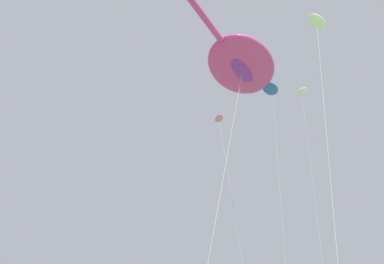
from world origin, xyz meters
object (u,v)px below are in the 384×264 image
(big_show_kite, at_px, (240,64))
(small_kite_stunt_black, at_px, (272,85))
(small_kite_diamond_red, at_px, (302,95))
(small_kite_tiny_distant, at_px, (317,24))
(small_kite_bird_shape, at_px, (220,122))

(big_show_kite, distance_m, small_kite_stunt_black, 3.47)
(big_show_kite, relative_size, small_kite_diamond_red, 0.88)
(big_show_kite, bearing_deg, small_kite_diamond_red, -12.79)
(small_kite_stunt_black, relative_size, small_kite_diamond_red, 0.90)
(small_kite_tiny_distant, relative_size, small_kite_diamond_red, 0.68)
(small_kite_diamond_red, bearing_deg, small_kite_stunt_black, -91.51)
(big_show_kite, distance_m, small_kite_diamond_red, 8.92)
(small_kite_tiny_distant, bearing_deg, small_kite_bird_shape, -120.04)
(small_kite_bird_shape, bearing_deg, small_kite_diamond_red, -134.26)
(big_show_kite, distance_m, small_kite_bird_shape, 7.60)
(small_kite_stunt_black, bearing_deg, small_kite_tiny_distant, 172.39)
(small_kite_tiny_distant, bearing_deg, small_kite_stunt_black, -135.14)
(small_kite_tiny_distant, distance_m, small_kite_diamond_red, 14.43)
(big_show_kite, bearing_deg, small_kite_bird_shape, 41.24)
(big_show_kite, height_order, small_kite_tiny_distant, big_show_kite)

